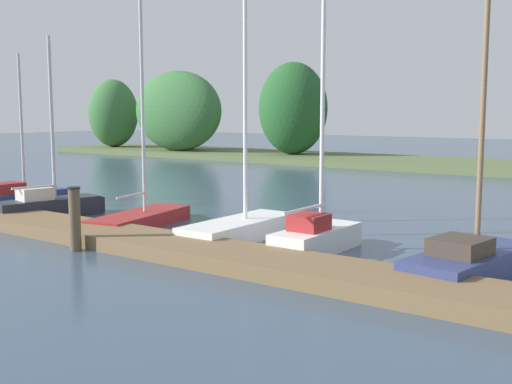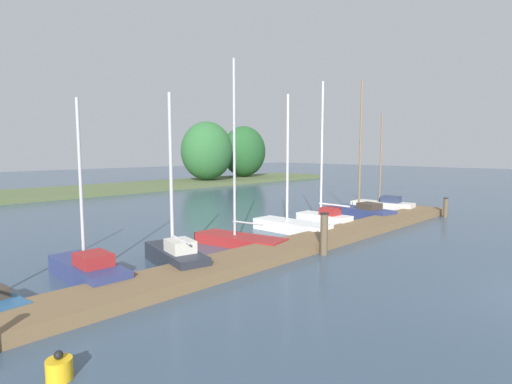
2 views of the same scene
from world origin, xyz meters
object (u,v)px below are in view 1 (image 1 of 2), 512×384
sailboat_4 (243,226)px  mooring_piling_1 (75,219)px  sailboat_1 (21,197)px  sailboat_3 (143,214)px  sailboat_2 (51,204)px  sailboat_5 (318,232)px  sailboat_6 (473,255)px

sailboat_4 → mooring_piling_1: 4.35m
sailboat_1 → sailboat_3: bearing=-88.7°
sailboat_2 → mooring_piling_1: sailboat_2 is taller
sailboat_4 → sailboat_5: 2.47m
sailboat_4 → mooring_piling_1: sailboat_4 is taller
sailboat_3 → mooring_piling_1: (1.24, -3.40, 0.46)m
sailboat_4 → mooring_piling_1: (-2.34, -3.65, 0.45)m
sailboat_3 → sailboat_1: bearing=78.5°
mooring_piling_1 → sailboat_5: bearing=35.5°
sailboat_6 → sailboat_1: bearing=98.2°
sailboat_1 → sailboat_2: (2.65, -0.66, 0.06)m
sailboat_5 → sailboat_6: (3.72, -0.05, -0.05)m
sailboat_2 → sailboat_6: bearing=-75.3°
sailboat_2 → sailboat_6: 13.25m
sailboat_1 → mooring_piling_1: sailboat_1 is taller
sailboat_1 → sailboat_5: bearing=-88.9°
sailboat_3 → mooring_piling_1: size_ratio=4.75×
sailboat_5 → mooring_piling_1: size_ratio=4.65×
sailboat_4 → sailboat_5: sailboat_5 is taller
sailboat_1 → sailboat_4: bearing=-87.5°
sailboat_2 → sailboat_5: sailboat_5 is taller
sailboat_3 → sailboat_2: bearing=89.6°
mooring_piling_1 → sailboat_4: bearing=57.3°
sailboat_1 → mooring_piling_1: 8.11m
sailboat_5 → sailboat_6: bearing=-91.3°
sailboat_3 → sailboat_4: 3.58m
sailboat_2 → sailboat_3: sailboat_3 is taller
sailboat_6 → sailboat_3: bearing=98.0°
sailboat_5 → sailboat_2: bearing=93.8°
sailboat_2 → sailboat_4: bearing=-70.5°
sailboat_3 → sailboat_4: bearing=-98.0°
sailboat_2 → sailboat_4: 7.12m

